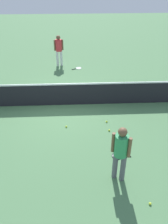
{
  "coord_description": "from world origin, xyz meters",
  "views": [
    {
      "loc": [
        0.51,
        -8.54,
        5.07
      ],
      "look_at": [
        0.83,
        -2.01,
        0.9
      ],
      "focal_mm": 38.23,
      "sensor_mm": 36.0,
      "label": 1
    }
  ],
  "objects_px": {
    "tennis_racket_far_player": "(78,68)",
    "tennis_ball_by_net": "(109,130)",
    "tennis_racket_near_player": "(118,156)",
    "tennis_ball_near_player": "(107,122)",
    "tennis_ball_midcourt": "(66,127)",
    "player_near_side": "(121,150)",
    "player_far_side": "(59,48)",
    "tennis_ball_baseline": "(150,204)"
  },
  "relations": [
    {
      "from": "tennis_racket_near_player",
      "to": "tennis_ball_baseline",
      "type": "distance_m",
      "value": 1.8
    },
    {
      "from": "tennis_ball_near_player",
      "to": "tennis_ball_midcourt",
      "type": "relative_size",
      "value": 1.0
    },
    {
      "from": "player_far_side",
      "to": "tennis_ball_midcourt",
      "type": "relative_size",
      "value": 25.76
    },
    {
      "from": "player_far_side",
      "to": "tennis_racket_far_player",
      "type": "relative_size",
      "value": 2.87
    },
    {
      "from": "player_near_side",
      "to": "tennis_ball_near_player",
      "type": "height_order",
      "value": "player_near_side"
    },
    {
      "from": "player_near_side",
      "to": "player_far_side",
      "type": "distance_m",
      "value": 8.63
    },
    {
      "from": "tennis_ball_near_player",
      "to": "player_near_side",
      "type": "bearing_deg",
      "value": -90.84
    },
    {
      "from": "tennis_racket_near_player",
      "to": "tennis_racket_far_player",
      "type": "distance_m",
      "value": 7.17
    },
    {
      "from": "player_far_side",
      "to": "tennis_ball_by_net",
      "type": "distance_m",
      "value": 6.65
    },
    {
      "from": "tennis_ball_near_player",
      "to": "tennis_ball_midcourt",
      "type": "height_order",
      "value": "same"
    },
    {
      "from": "player_far_side",
      "to": "tennis_racket_far_player",
      "type": "height_order",
      "value": "player_far_side"
    },
    {
      "from": "tennis_racket_far_player",
      "to": "tennis_ball_baseline",
      "type": "distance_m",
      "value": 8.96
    },
    {
      "from": "tennis_ball_by_net",
      "to": "player_far_side",
      "type": "bearing_deg",
      "value": 107.32
    },
    {
      "from": "tennis_ball_midcourt",
      "to": "tennis_racket_far_player",
      "type": "bearing_deg",
      "value": 83.92
    },
    {
      "from": "player_far_side",
      "to": "tennis_ball_baseline",
      "type": "height_order",
      "value": "player_far_side"
    },
    {
      "from": "player_far_side",
      "to": "tennis_racket_near_player",
      "type": "relative_size",
      "value": 2.85
    },
    {
      "from": "player_near_side",
      "to": "tennis_ball_midcourt",
      "type": "bearing_deg",
      "value": 120.8
    },
    {
      "from": "player_far_side",
      "to": "tennis_ball_by_net",
      "type": "xyz_separation_m",
      "value": [
        1.96,
        -6.28,
        -0.98
      ]
    },
    {
      "from": "tennis_racket_near_player",
      "to": "tennis_racket_far_player",
      "type": "bearing_deg",
      "value": 98.1
    },
    {
      "from": "player_near_side",
      "to": "tennis_ball_midcourt",
      "type": "height_order",
      "value": "player_near_side"
    },
    {
      "from": "tennis_racket_far_player",
      "to": "tennis_ball_midcourt",
      "type": "xyz_separation_m",
      "value": [
        -0.59,
        -5.51,
        0.02
      ]
    },
    {
      "from": "tennis_ball_by_net",
      "to": "tennis_ball_baseline",
      "type": "distance_m",
      "value": 3.08
    },
    {
      "from": "tennis_ball_near_player",
      "to": "tennis_ball_midcourt",
      "type": "xyz_separation_m",
      "value": [
        -1.49,
        -0.24,
        0.0
      ]
    },
    {
      "from": "tennis_ball_baseline",
      "to": "tennis_ball_midcourt",
      "type": "bearing_deg",
      "value": 122.3
    },
    {
      "from": "tennis_ball_baseline",
      "to": "tennis_racket_near_player",
      "type": "bearing_deg",
      "value": 106.08
    },
    {
      "from": "tennis_racket_far_player",
      "to": "tennis_ball_by_net",
      "type": "relative_size",
      "value": 8.97
    },
    {
      "from": "tennis_ball_near_player",
      "to": "tennis_ball_by_net",
      "type": "bearing_deg",
      "value": -87.52
    },
    {
      "from": "player_far_side",
      "to": "tennis_racket_far_player",
      "type": "distance_m",
      "value": 1.51
    },
    {
      "from": "player_near_side",
      "to": "tennis_ball_baseline",
      "type": "bearing_deg",
      "value": -53.86
    },
    {
      "from": "tennis_racket_near_player",
      "to": "tennis_racket_far_player",
      "type": "relative_size",
      "value": 1.01
    },
    {
      "from": "player_far_side",
      "to": "tennis_ball_near_player",
      "type": "relative_size",
      "value": 25.76
    },
    {
      "from": "tennis_racket_near_player",
      "to": "tennis_ball_near_player",
      "type": "relative_size",
      "value": 9.05
    },
    {
      "from": "tennis_racket_far_player",
      "to": "tennis_ball_near_player",
      "type": "height_order",
      "value": "tennis_ball_near_player"
    },
    {
      "from": "player_near_side",
      "to": "tennis_ball_near_player",
      "type": "xyz_separation_m",
      "value": [
        0.04,
        2.67,
        -0.98
      ]
    },
    {
      "from": "tennis_racket_far_player",
      "to": "tennis_racket_near_player",
      "type": "bearing_deg",
      "value": -81.9
    },
    {
      "from": "player_near_side",
      "to": "tennis_ball_by_net",
      "type": "relative_size",
      "value": 25.76
    },
    {
      "from": "tennis_ball_baseline",
      "to": "tennis_racket_far_player",
      "type": "bearing_deg",
      "value": 99.7
    },
    {
      "from": "tennis_ball_by_net",
      "to": "tennis_ball_midcourt",
      "type": "xyz_separation_m",
      "value": [
        -1.51,
        0.3,
        0.0
      ]
    },
    {
      "from": "tennis_racket_far_player",
      "to": "tennis_ball_by_net",
      "type": "bearing_deg",
      "value": -80.97
    },
    {
      "from": "tennis_ball_midcourt",
      "to": "tennis_ball_baseline",
      "type": "bearing_deg",
      "value": -57.7
    },
    {
      "from": "player_far_side",
      "to": "tennis_ball_by_net",
      "type": "height_order",
      "value": "player_far_side"
    },
    {
      "from": "tennis_ball_near_player",
      "to": "tennis_ball_midcourt",
      "type": "distance_m",
      "value": 1.51
    }
  ]
}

